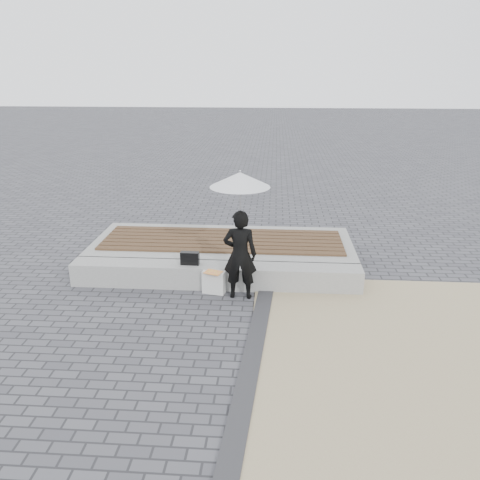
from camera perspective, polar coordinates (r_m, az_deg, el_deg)
name	(u,v)px	position (r m, az deg, el deg)	size (l,w,h in m)	color
ground	(203,333)	(7.22, -4.35, -10.63)	(80.00, 80.00, 0.00)	#4C4C51
terrazzo_zone	(442,360)	(7.08, 22.29, -12.78)	(5.00, 5.00, 0.02)	tan
edging_band	(253,353)	(6.72, 1.53, -12.90)	(0.25, 5.20, 0.04)	#302F32
seating_ledge	(215,275)	(8.54, -2.86, -4.09)	(5.00, 0.45, 0.40)	#A4A49E
timber_platform	(223,251)	(9.65, -2.02, -1.24)	(5.00, 2.00, 0.40)	gray
timber_decking	(223,240)	(9.57, -2.04, 0.00)	(4.60, 1.40, 0.04)	brown
woman	(240,255)	(7.92, 0.00, -1.73)	(0.54, 0.36, 1.49)	black
parasol	(240,180)	(7.56, 0.00, 7.00)	(0.93, 0.93, 1.19)	#B2B2B7
handbag	(190,258)	(8.46, -5.82, -2.11)	(0.32, 0.11, 0.23)	black
canvas_tote	(214,282)	(8.29, -3.05, -4.89)	(0.37, 0.16, 0.39)	silver
magazine	(213,272)	(8.16, -3.12, -3.75)	(0.28, 0.20, 0.01)	#EA363E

